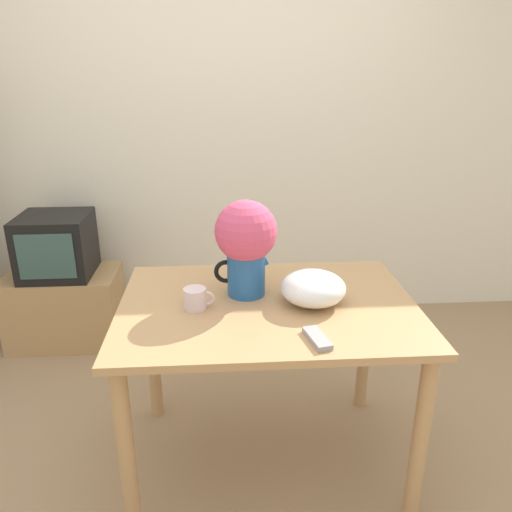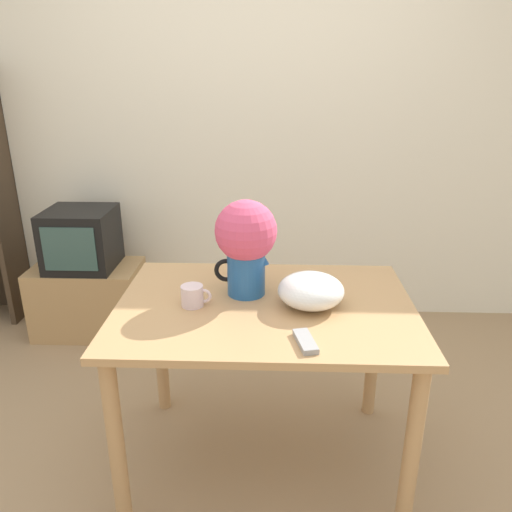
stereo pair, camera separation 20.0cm
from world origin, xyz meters
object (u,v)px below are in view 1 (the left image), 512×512
Objects in this scene: flower_vase at (246,241)px; coffee_mug at (196,299)px; tv_set at (56,245)px; white_bowl at (313,288)px.

flower_vase is 3.31× the size of coffee_mug.
tv_set is at bearing 127.48° from coffee_mug.
flower_vase is at bearing 31.30° from coffee_mug.
flower_vase is 1.56m from tv_set.
white_bowl is at bearing 2.03° from coffee_mug.
flower_vase is 0.96× the size of tv_set.
coffee_mug is at bearing -177.97° from white_bowl.
coffee_mug reaches higher than tv_set.
flower_vase is at bearing 157.63° from white_bowl.
tv_set is (-0.90, 1.17, -0.17)m from coffee_mug.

